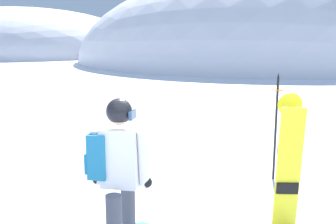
# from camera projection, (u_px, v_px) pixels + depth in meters

# --- Properties ---
(ridge_peak_main) EXTENTS (28.76, 25.88, 13.77)m
(ridge_peak_main) POSITION_uv_depth(u_px,v_px,m) (260.00, 61.00, 33.05)
(ridge_peak_main) COLOR white
(ridge_peak_main) RESTS_ON ground
(ridge_peak_far) EXTENTS (28.09, 25.28, 9.82)m
(ridge_peak_far) POSITION_uv_depth(u_px,v_px,m) (19.00, 54.00, 44.46)
(ridge_peak_far) COLOR white
(ridge_peak_far) RESTS_ON ground
(snowboarder_main) EXTENTS (0.65, 1.82, 1.71)m
(snowboarder_main) POSITION_uv_depth(u_px,v_px,m) (118.00, 178.00, 4.02)
(snowboarder_main) COLOR blue
(snowboarder_main) RESTS_ON ground
(spare_snowboard) EXTENTS (0.28, 0.23, 1.65)m
(spare_snowboard) POSITION_uv_depth(u_px,v_px,m) (288.00, 163.00, 4.76)
(spare_snowboard) COLOR yellow
(spare_snowboard) RESTS_ON ground
(piste_marker_near) EXTENTS (0.20, 0.20, 1.71)m
(piste_marker_near) POSITION_uv_depth(u_px,v_px,m) (276.00, 119.00, 6.45)
(piste_marker_near) COLOR black
(piste_marker_near) RESTS_ON ground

